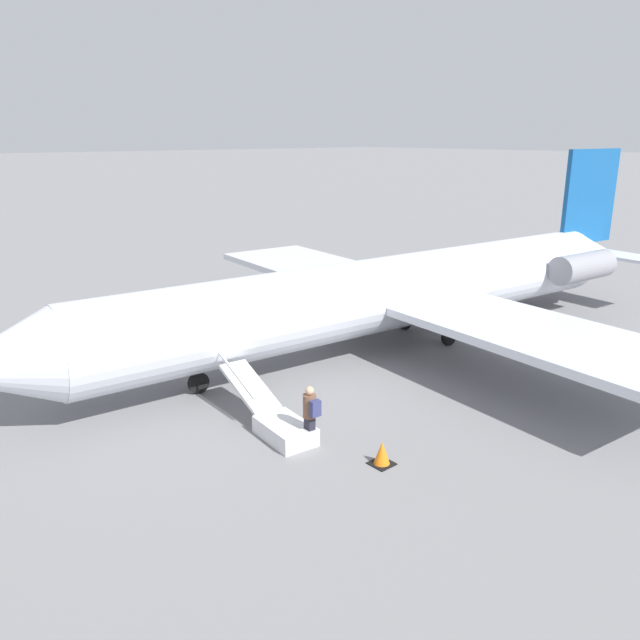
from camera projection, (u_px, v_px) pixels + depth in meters
ground_plane at (382, 348)px, 24.82m from camera, size 600.00×600.00×0.00m
airplane_main at (403, 290)px, 24.73m from camera, size 31.18×23.53×7.49m
boarding_stairs at (277, 421)px, 17.60m from camera, size 1.40×4.10×1.81m
passenger at (310, 412)px, 16.70m from camera, size 0.36×0.55×1.74m
traffic_cone_near_stairs at (382, 454)px, 15.97m from camera, size 0.57×0.57×0.63m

